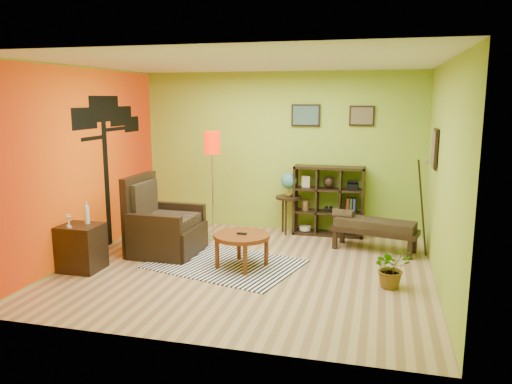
% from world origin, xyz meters
% --- Properties ---
extents(ground, '(5.00, 5.00, 0.00)m').
position_xyz_m(ground, '(0.00, 0.00, 0.00)').
color(ground, tan).
rests_on(ground, ground).
extents(room_shell, '(5.04, 4.54, 2.82)m').
position_xyz_m(room_shell, '(-0.09, 0.01, 1.80)').
color(room_shell, '#9CC238').
rests_on(room_shell, ground).
extents(zebra_rug, '(2.33, 1.92, 0.01)m').
position_xyz_m(zebra_rug, '(-0.36, 0.08, 0.01)').
color(zebra_rug, white).
rests_on(zebra_rug, ground).
extents(coffee_table, '(0.78, 0.78, 0.50)m').
position_xyz_m(coffee_table, '(-0.08, 0.02, 0.41)').
color(coffee_table, maroon).
rests_on(coffee_table, ground).
extents(armchair, '(1.01, 1.02, 1.20)m').
position_xyz_m(armchair, '(-1.45, 0.38, 0.36)').
color(armchair, black).
rests_on(armchair, ground).
extents(side_cabinet, '(0.54, 0.49, 0.95)m').
position_xyz_m(side_cabinet, '(-2.20, -0.62, 0.32)').
color(side_cabinet, black).
rests_on(side_cabinet, ground).
extents(floor_lamp, '(0.27, 0.27, 1.81)m').
position_xyz_m(floor_lamp, '(-0.95, 1.31, 1.46)').
color(floor_lamp, silver).
rests_on(floor_lamp, ground).
extents(globe_table, '(0.44, 0.44, 1.08)m').
position_xyz_m(globe_table, '(0.21, 1.95, 0.82)').
color(globe_table, black).
rests_on(globe_table, ground).
extents(cube_shelf, '(1.20, 0.35, 1.20)m').
position_xyz_m(cube_shelf, '(0.91, 2.03, 0.60)').
color(cube_shelf, black).
rests_on(cube_shelf, ground).
extents(bench, '(1.37, 0.76, 0.60)m').
position_xyz_m(bench, '(1.66, 1.29, 0.39)').
color(bench, black).
rests_on(bench, ground).
extents(potted_plant, '(0.62, 0.65, 0.40)m').
position_xyz_m(potted_plant, '(1.94, -0.24, 0.20)').
color(potted_plant, '#26661E').
rests_on(potted_plant, ground).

